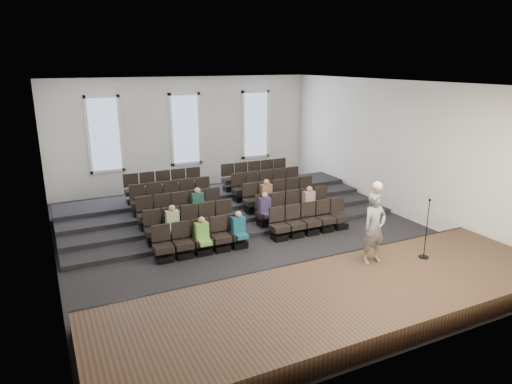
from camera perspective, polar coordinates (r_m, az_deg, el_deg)
ground at (r=15.27m, az=-0.55°, el=-5.65°), size 14.00×14.00×0.00m
ceiling at (r=14.20m, az=-0.60°, el=13.47°), size 12.00×14.00×0.02m
wall_back at (r=20.99m, az=-8.85°, el=7.24°), size 12.00×0.04×5.00m
wall_front at (r=8.96m, az=19.06°, el=-5.46°), size 12.00×0.04×5.00m
wall_left at (r=13.21m, az=-24.90°, el=0.74°), size 0.04×14.00×5.00m
wall_right at (r=17.90m, az=17.21°, el=5.21°), size 0.04×14.00×5.00m
stage at (r=11.21m, az=10.97°, el=-13.08°), size 11.80×3.60×0.50m
stage_lip at (r=12.49m, az=6.09°, el=-9.65°), size 11.80×0.06×0.52m
risers at (r=17.96m, az=-4.88°, el=-1.68°), size 11.80×4.80×0.60m
seating_rows at (r=16.37m, az=-2.86°, el=-1.63°), size 6.80×4.70×1.67m
windows at (r=20.90m, az=-8.82°, el=7.76°), size 8.44×0.10×3.24m
audience at (r=15.27m, az=-2.21°, el=-2.36°), size 5.45×2.64×1.10m
speaker at (r=12.33m, az=14.56°, el=-4.37°), size 0.71×0.47×1.91m
mic_stand at (r=13.18m, az=20.41°, el=-5.68°), size 0.28×0.28×1.67m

